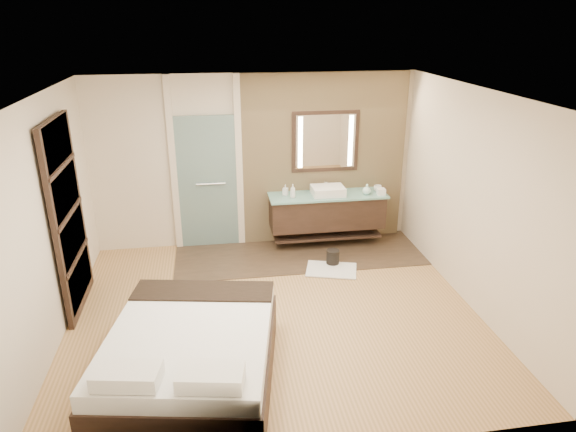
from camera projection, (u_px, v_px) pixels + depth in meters
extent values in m
plane|color=olive|center=(275.00, 313.00, 6.43)|extent=(5.00, 5.00, 0.00)
cube|color=#34261C|center=(299.00, 254.00, 7.99)|extent=(3.80, 1.30, 0.01)
cube|color=tan|center=(324.00, 159.00, 8.13)|extent=(2.60, 0.08, 2.70)
cube|color=black|center=(327.00, 212.00, 8.15)|extent=(1.80, 0.50, 0.50)
cube|color=black|center=(326.00, 234.00, 8.29)|extent=(1.71, 0.45, 0.04)
cube|color=#8AD3C5|center=(328.00, 195.00, 8.03)|extent=(1.85, 0.55, 0.03)
cube|color=white|center=(328.00, 191.00, 8.00)|extent=(0.50, 0.38, 0.13)
cylinder|color=silver|center=(325.00, 186.00, 8.17)|extent=(0.03, 0.03, 0.18)
cylinder|color=silver|center=(326.00, 182.00, 8.10)|extent=(0.02, 0.10, 0.02)
cube|color=black|center=(325.00, 141.00, 7.98)|extent=(1.06, 0.03, 0.96)
cube|color=white|center=(326.00, 142.00, 7.96)|extent=(0.94, 0.01, 0.84)
cube|color=#FFF1BF|center=(300.00, 143.00, 7.90)|extent=(0.07, 0.01, 0.80)
cube|color=#FFF1BF|center=(351.00, 141.00, 8.02)|extent=(0.07, 0.01, 0.80)
cube|color=#9CC6C1|center=(208.00, 183.00, 7.96)|extent=(0.90, 0.05, 2.10)
cylinder|color=silver|center=(211.00, 184.00, 7.93)|extent=(0.45, 0.03, 0.03)
cube|color=beige|center=(173.00, 166.00, 7.79)|extent=(0.10, 0.08, 2.70)
cube|color=beige|center=(239.00, 163.00, 7.94)|extent=(0.10, 0.08, 2.70)
cube|color=black|center=(68.00, 218.00, 6.19)|extent=(0.06, 1.20, 2.40)
cube|color=beige|center=(80.00, 279.00, 6.50)|extent=(0.02, 1.06, 0.52)
cube|color=beige|center=(73.00, 236.00, 6.29)|extent=(0.02, 1.06, 0.52)
cube|color=beige|center=(65.00, 191.00, 6.07)|extent=(0.02, 1.06, 0.52)
cube|color=beige|center=(57.00, 142.00, 5.86)|extent=(0.02, 1.06, 0.52)
cube|color=black|center=(192.00, 363.00, 5.15)|extent=(1.93, 2.25, 0.44)
cube|color=white|center=(190.00, 338.00, 5.04)|extent=(1.87, 2.19, 0.18)
cube|color=black|center=(203.00, 291.00, 5.70)|extent=(1.60, 0.72, 0.04)
cube|color=white|center=(127.00, 376.00, 4.25)|extent=(0.59, 0.39, 0.14)
cube|color=white|center=(211.00, 377.00, 4.23)|extent=(0.59, 0.39, 0.14)
cube|color=silver|center=(331.00, 270.00, 7.48)|extent=(0.83, 0.68, 0.02)
cylinder|color=black|center=(333.00, 258.00, 7.63)|extent=(0.23, 0.23, 0.24)
cube|color=white|center=(381.00, 192.00, 8.00)|extent=(0.12, 0.12, 0.10)
imported|color=white|center=(293.00, 191.00, 7.85)|extent=(0.09, 0.09, 0.22)
imported|color=#B2B2B2|center=(285.00, 190.00, 7.98)|extent=(0.10, 0.10, 0.17)
imported|color=#C3F5EA|center=(367.00, 189.00, 8.01)|extent=(0.15, 0.15, 0.16)
imported|color=white|center=(378.00, 188.00, 8.15)|extent=(0.16, 0.16, 0.10)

